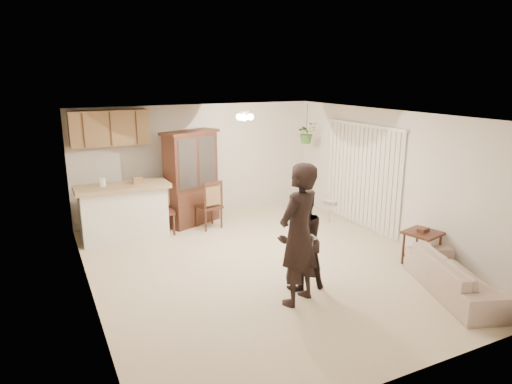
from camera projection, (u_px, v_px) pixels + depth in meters
name	position (u px, v px, depth m)	size (l,w,h in m)	color
floor	(265.00, 265.00, 7.71)	(6.50, 6.50, 0.00)	beige
ceiling	(265.00, 116.00, 7.08)	(5.50, 6.50, 0.02)	white
wall_back	(198.00, 161.00, 10.22)	(5.50, 0.02, 2.50)	silver
wall_front	(413.00, 268.00, 4.57)	(5.50, 0.02, 2.50)	silver
wall_left	(86.00, 217.00, 6.22)	(0.02, 6.50, 2.50)	silver
wall_right	(395.00, 178.00, 8.57)	(0.02, 6.50, 2.50)	silver
breakfast_bar	(124.00, 214.00, 8.83)	(1.60, 0.55, 1.00)	white
bar_top	(122.00, 187.00, 8.69)	(1.75, 0.70, 0.08)	tan
upper_cabinets	(109.00, 128.00, 9.04)	(1.50, 0.34, 0.70)	brown
vertical_blinds	(362.00, 176.00, 9.37)	(0.06, 2.30, 2.10)	silver
ceiling_fixture	(245.00, 116.00, 8.23)	(0.36, 0.36, 0.20)	beige
hanging_plant	(307.00, 133.00, 10.31)	(0.43, 0.37, 0.48)	#2F5B24
plant_cord	(307.00, 118.00, 10.23)	(0.01, 0.01, 0.65)	black
sofa	(458.00, 270.00, 6.63)	(1.87, 0.73, 0.73)	beige
adult	(298.00, 242.00, 6.26)	(0.66, 0.43, 1.80)	black
child	(301.00, 246.00, 6.74)	(0.66, 0.51, 1.35)	black
china_hutch	(191.00, 179.00, 9.66)	(1.36, 0.95, 2.00)	#331A12
side_table	(421.00, 248.00, 7.68)	(0.64, 0.64, 0.65)	#331A12
chair_bar	(164.00, 220.00, 9.21)	(0.52, 0.52, 1.00)	#331A12
chair_hutch_left	(181.00, 208.00, 9.94)	(0.57, 0.57, 1.06)	#331A12
chair_hutch_right	(209.00, 214.00, 9.55)	(0.53, 0.53, 1.03)	#331A12
controller_adult	(330.00, 203.00, 5.81)	(0.05, 0.17, 0.05)	white
controller_child	(313.00, 237.00, 6.36)	(0.04, 0.13, 0.04)	white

